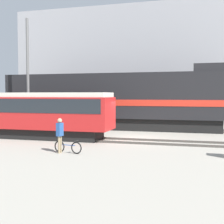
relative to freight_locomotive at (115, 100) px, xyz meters
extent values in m
plane|color=#9E998C|center=(2.46, -5.49, -2.48)|extent=(120.00, 120.00, 0.00)
cube|color=#47423D|center=(2.46, -7.66, -2.41)|extent=(60.00, 0.07, 0.14)
cube|color=#47423D|center=(2.46, -6.22, -2.41)|extent=(60.00, 0.07, 0.14)
cube|color=#47423D|center=(2.46, -0.72, -2.41)|extent=(60.00, 0.07, 0.14)
cube|color=#47423D|center=(2.46, 0.72, -2.41)|extent=(60.00, 0.07, 0.14)
cube|color=#99999E|center=(2.46, 9.09, 3.72)|extent=(31.35, 6.00, 12.39)
cube|color=black|center=(-0.14, 0.00, -1.98)|extent=(17.73, 2.55, 1.00)
cube|color=black|center=(-0.14, 0.00, 0.38)|extent=(19.27, 3.00, 3.71)
cube|color=red|center=(-0.14, 0.00, -0.18)|extent=(18.89, 3.04, 0.50)
cube|color=black|center=(7.99, 0.00, 2.54)|extent=(3.00, 2.85, 0.60)
cube|color=black|center=(-4.61, -6.94, -2.13)|extent=(10.84, 2.00, 0.70)
cube|color=#B21E1E|center=(-4.61, -6.94, -0.73)|extent=(12.32, 2.50, 2.09)
cube|color=#1E2328|center=(-4.61, -6.94, -0.24)|extent=(11.82, 2.54, 0.90)
cube|color=beige|center=(-4.61, -6.94, 0.46)|extent=(12.07, 2.38, 0.30)
torus|color=black|center=(1.07, -11.48, -2.17)|extent=(0.61, 0.16, 0.61)
torus|color=black|center=(0.08, -11.31, -2.17)|extent=(0.61, 0.16, 0.61)
cylinder|color=#1E4C99|center=(0.57, -11.39, -2.07)|extent=(0.85, 0.18, 0.04)
cylinder|color=#1E4C99|center=(0.22, -11.33, -2.04)|extent=(0.03, 0.03, 0.27)
cylinder|color=#262626|center=(1.07, -11.48, -1.82)|extent=(0.10, 0.44, 0.02)
cylinder|color=#8C7A5B|center=(0.19, -11.39, -2.04)|extent=(0.11, 0.11, 0.87)
cylinder|color=#8C7A5B|center=(0.16, -11.55, -2.04)|extent=(0.11, 0.11, 0.87)
cube|color=#264C8C|center=(0.18, -11.47, -1.28)|extent=(0.28, 0.39, 0.67)
sphere|color=tan|center=(0.18, -11.47, -0.83)|extent=(0.23, 0.23, 0.23)
cylinder|color=#595959|center=(-6.33, -3.47, 2.03)|extent=(0.22, 0.22, 9.01)
camera|label=1|loc=(6.91, -25.82, 0.48)|focal=50.00mm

